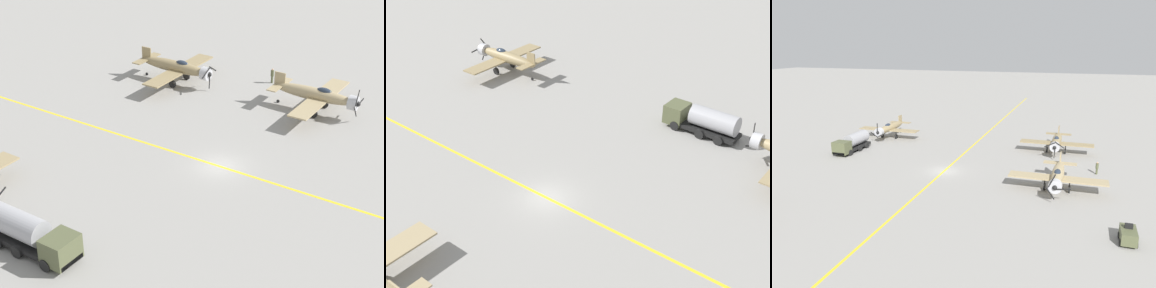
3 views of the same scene
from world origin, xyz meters
TOP-DOWN VIEW (x-y plane):
  - ground_plane at (0.00, 0.00)m, footprint 400.00×400.00m
  - taxiway_stripe at (0.00, 0.00)m, footprint 0.30×160.00m
  - airplane_near_left at (-14.65, -14.79)m, footprint 12.00×9.98m
  - airplane_mid_left at (-16.04, 2.57)m, footprint 12.00×9.98m
  - fuel_tanker at (18.60, -5.03)m, footprint 2.67×8.00m
  - ground_crew_walking at (-20.93, -5.25)m, footprint 0.40×0.40m

SIDE VIEW (x-z plane):
  - ground_plane at x=0.00m, z-range 0.00..0.00m
  - taxiway_stripe at x=0.00m, z-range 0.00..0.01m
  - ground_crew_walking at x=-20.93m, z-range 0.08..1.91m
  - fuel_tanker at x=18.60m, z-range 0.02..3.00m
  - airplane_near_left at x=-14.65m, z-range 0.19..3.84m
  - airplane_mid_left at x=-16.04m, z-range 0.17..3.85m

